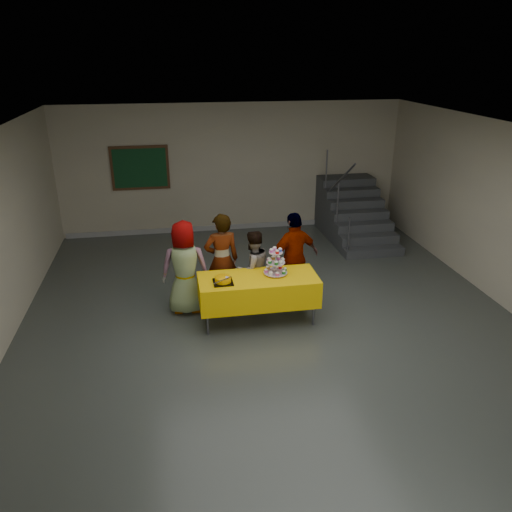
{
  "coord_description": "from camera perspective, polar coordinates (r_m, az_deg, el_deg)",
  "views": [
    {
      "loc": [
        -1.49,
        -6.53,
        4.06
      ],
      "look_at": [
        -0.22,
        0.66,
        1.05
      ],
      "focal_mm": 35.0,
      "sensor_mm": 36.0,
      "label": 1
    }
  ],
  "objects": [
    {
      "name": "schoolchild_c",
      "position": [
        8.37,
        -0.37,
        -1.49
      ],
      "size": [
        0.8,
        0.72,
        1.34
      ],
      "primitive_type": "imported",
      "rotation": [
        0.0,
        0.0,
        3.55
      ],
      "color": "slate",
      "rests_on": "ground"
    },
    {
      "name": "cupcake_stand",
      "position": [
        7.88,
        2.26,
        -0.91
      ],
      "size": [
        0.38,
        0.38,
        0.44
      ],
      "color": "silver",
      "rests_on": "bake_table"
    },
    {
      "name": "room_shell",
      "position": [
        6.99,
        2.67,
        6.35
      ],
      "size": [
        10.0,
        10.04,
        3.02
      ],
      "color": "#4C514C",
      "rests_on": "ground"
    },
    {
      "name": "schoolchild_d",
      "position": [
        8.54,
        4.4,
        -0.16
      ],
      "size": [
        1.01,
        0.66,
        1.59
      ],
      "primitive_type": "imported",
      "rotation": [
        0.0,
        0.0,
        3.46
      ],
      "color": "slate",
      "rests_on": "ground"
    },
    {
      "name": "schoolchild_b",
      "position": [
        8.36,
        -3.93,
        -0.49
      ],
      "size": [
        0.64,
        0.46,
        1.63
      ],
      "primitive_type": "imported",
      "rotation": [
        0.0,
        0.0,
        3.26
      ],
      "color": "slate",
      "rests_on": "ground"
    },
    {
      "name": "bake_table",
      "position": [
        7.92,
        0.25,
        -3.85
      ],
      "size": [
        1.88,
        0.78,
        0.77
      ],
      "color": "#595960",
      "rests_on": "ground"
    },
    {
      "name": "schoolchild_a",
      "position": [
        8.2,
        -8.13,
        -1.34
      ],
      "size": [
        0.8,
        0.55,
        1.58
      ],
      "primitive_type": "imported",
      "rotation": [
        0.0,
        0.0,
        3.08
      ],
      "color": "slate",
      "rests_on": "ground"
    },
    {
      "name": "noticeboard",
      "position": [
        11.77,
        -13.11,
        9.77
      ],
      "size": [
        1.3,
        0.05,
        1.0
      ],
      "color": "#472B16",
      "rests_on": "ground"
    },
    {
      "name": "bear_cake",
      "position": [
        7.64,
        -3.79,
        -2.67
      ],
      "size": [
        0.32,
        0.36,
        0.12
      ],
      "color": "black",
      "rests_on": "bake_table"
    },
    {
      "name": "staircase",
      "position": [
        12.0,
        10.91,
        4.68
      ],
      "size": [
        1.3,
        2.4,
        2.04
      ],
      "color": "#424447",
      "rests_on": "ground"
    }
  ]
}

